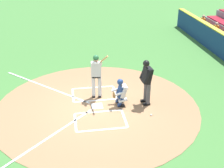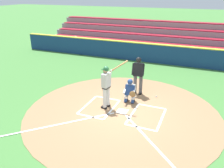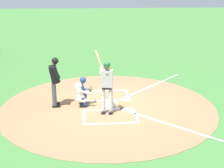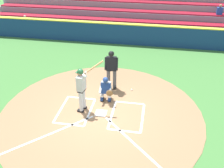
{
  "view_description": "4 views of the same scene",
  "coord_description": "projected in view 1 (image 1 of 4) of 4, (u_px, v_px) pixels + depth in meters",
  "views": [
    {
      "loc": [
        -10.25,
        1.02,
        6.01
      ],
      "look_at": [
        -0.08,
        -0.59,
        0.97
      ],
      "focal_mm": 48.18,
      "sensor_mm": 36.0,
      "label": 1
    },
    {
      "loc": [
        -2.83,
        7.94,
        4.72
      ],
      "look_at": [
        0.55,
        -0.22,
        1.08
      ],
      "focal_mm": 36.73,
      "sensor_mm": 36.0,
      "label": 2
    },
    {
      "loc": [
        10.52,
        -0.72,
        4.21
      ],
      "look_at": [
        0.12,
        0.15,
        0.88
      ],
      "focal_mm": 47.89,
      "sensor_mm": 36.0,
      "label": 3
    },
    {
      "loc": [
        -1.88,
        8.02,
        6.23
      ],
      "look_at": [
        -0.3,
        -0.85,
        0.89
      ],
      "focal_mm": 41.5,
      "sensor_mm": 36.0,
      "label": 4
    }
  ],
  "objects": [
    {
      "name": "ground_plane",
      "position": [
        97.0,
        106.0,
        11.88
      ],
      "size": [
        120.0,
        120.0,
        0.0
      ],
      "primitive_type": "plane",
      "color": "#427A38"
    },
    {
      "name": "catcher",
      "position": [
        120.0,
        92.0,
        11.73
      ],
      "size": [
        0.61,
        0.6,
        1.13
      ],
      "color": "black",
      "rests_on": "ground"
    },
    {
      "name": "dirt_circle",
      "position": [
        97.0,
        106.0,
        11.87
      ],
      "size": [
        8.0,
        8.0,
        0.01
      ],
      "primitive_type": "cylinder",
      "color": "#99704C",
      "rests_on": "ground"
    },
    {
      "name": "batter",
      "position": [
        97.0,
        73.0,
        12.07
      ],
      "size": [
        1.01,
        0.6,
        2.13
      ],
      "color": "silver",
      "rests_on": "ground"
    },
    {
      "name": "baseball",
      "position": [
        151.0,
        115.0,
        11.23
      ],
      "size": [
        0.07,
        0.07,
        0.07
      ],
      "primitive_type": "sphere",
      "color": "white",
      "rests_on": "ground"
    },
    {
      "name": "plate_umpire",
      "position": [
        147.0,
        79.0,
        11.61
      ],
      "size": [
        0.6,
        0.45,
        1.86
      ],
      "color": "#4C4C51",
      "rests_on": "ground"
    },
    {
      "name": "home_plate_and_chalk",
      "position": [
        75.0,
        108.0,
        11.75
      ],
      "size": [
        7.93,
        4.91,
        0.01
      ],
      "color": "white",
      "rests_on": "dirt_circle"
    }
  ]
}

